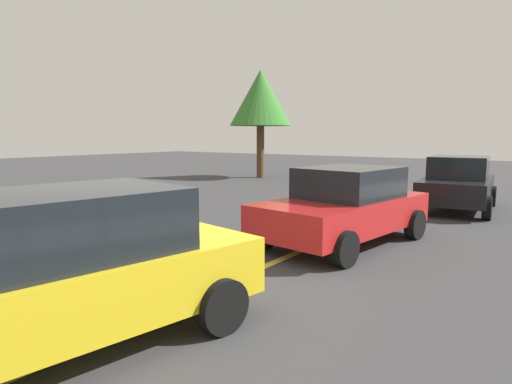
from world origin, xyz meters
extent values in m
plane|color=#38383A|center=(0.00, 0.00, 0.00)|extent=(80.00, 80.00, 0.00)
cube|color=#E0D14C|center=(3.00, 0.00, 0.01)|extent=(28.00, 0.16, 0.01)
cube|color=black|center=(10.69, -1.49, 0.64)|extent=(4.02, 2.08, 0.64)
cube|color=black|center=(10.89, -1.48, 1.28)|extent=(1.99, 1.71, 0.64)
cylinder|color=black|center=(9.44, -2.49, 0.32)|extent=(0.66, 0.27, 0.64)
cylinder|color=black|center=(9.30, -0.71, 0.32)|extent=(0.66, 0.27, 0.64)
cylinder|color=black|center=(12.08, -2.28, 0.32)|extent=(0.66, 0.27, 0.64)
cylinder|color=black|center=(11.94, -0.50, 0.32)|extent=(0.66, 0.27, 0.64)
cube|color=gold|center=(-1.01, 0.14, 0.66)|extent=(4.55, 2.54, 0.68)
cube|color=black|center=(-0.80, 0.10, 1.34)|extent=(2.31, 1.92, 0.68)
cylinder|color=black|center=(0.26, -1.01, 0.32)|extent=(0.67, 0.33, 0.64)
cylinder|color=black|center=(0.59, 0.75, 0.32)|extent=(0.67, 0.33, 0.64)
cube|color=red|center=(4.90, -0.41, 0.63)|extent=(4.34, 2.43, 0.63)
cube|color=black|center=(5.11, -0.44, 1.26)|extent=(2.19, 1.89, 0.63)
cylinder|color=black|center=(3.38, -1.12, 0.32)|extent=(0.67, 0.31, 0.64)
cylinder|color=black|center=(3.65, 0.71, 0.32)|extent=(0.67, 0.31, 0.64)
cylinder|color=black|center=(6.16, -1.53, 0.32)|extent=(0.67, 0.31, 0.64)
cylinder|color=black|center=(6.42, 0.30, 0.32)|extent=(0.67, 0.31, 0.64)
cylinder|color=#513823|center=(15.54, 9.03, 1.36)|extent=(0.40, 0.40, 2.72)
cone|color=#387A2D|center=(15.54, 9.03, 4.15)|extent=(3.22, 3.22, 2.86)
camera|label=1|loc=(-3.37, -4.04, 2.24)|focal=30.58mm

